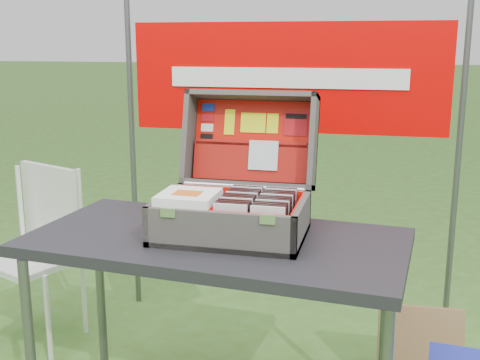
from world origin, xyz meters
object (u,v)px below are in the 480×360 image
(suitcase, at_px, (235,167))
(table, at_px, (217,343))
(chair, at_px, (32,261))
(cardboard_box, at_px, (420,350))

(suitcase, bearing_deg, table, -124.01)
(table, relative_size, suitcase, 2.49)
(suitcase, xyz_separation_m, chair, (-1.13, 0.44, -0.61))
(table, xyz_separation_m, cardboard_box, (0.75, 0.54, -0.22))
(table, relative_size, cardboard_box, 3.50)
(cardboard_box, bearing_deg, table, -146.92)
(suitcase, bearing_deg, chair, 158.61)
(chair, relative_size, cardboard_box, 2.35)
(table, relative_size, chair, 1.49)
(chair, height_order, cardboard_box, chair)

